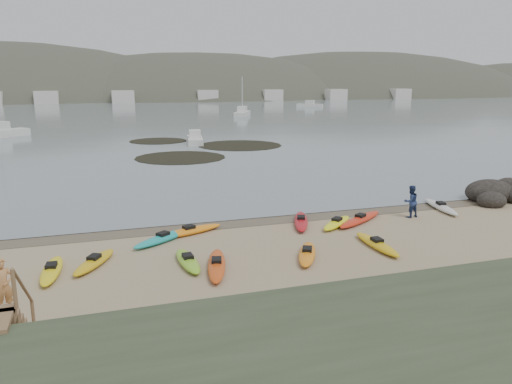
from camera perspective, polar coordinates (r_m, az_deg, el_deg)
name	(u,v)px	position (r m, az deg, el deg)	size (l,w,h in m)	color
ground	(256,219)	(27.48, 0.00, -3.05)	(600.00, 600.00, 0.00)	tan
wet_sand	(258,220)	(27.21, 0.19, -3.21)	(60.00, 60.00, 0.00)	brown
water	(107,92)	(325.36, -16.71, 10.89)	(1200.00, 1200.00, 0.00)	slate
bluff	(499,381)	(12.90, 26.03, -18.80)	(60.00, 8.00, 2.00)	#475138
kayaks	(268,238)	(23.70, 1.40, -5.23)	(22.25, 9.08, 0.34)	#FCFC15
person_west	(3,286)	(18.33, -26.94, -9.56)	(0.70, 0.46, 1.91)	tan
person_east	(411,201)	(28.84, 17.27, -1.03)	(0.88, 0.68, 1.80)	navy
rock_cluster	(499,197)	(35.22, 26.06, -0.48)	(5.06, 3.68, 1.59)	black
kelp_mats	(201,148)	(55.95, -6.30, 5.00)	(17.32, 22.17, 0.04)	black
moored_boats	(125,118)	(97.04, -14.71, 8.22)	(102.76, 76.20, 1.14)	silver
far_hills	(207,133)	(225.45, -5.62, 6.71)	(550.00, 135.00, 80.00)	#384235
far_town	(138,97)	(170.85, -13.32, 10.56)	(199.00, 5.00, 4.00)	beige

